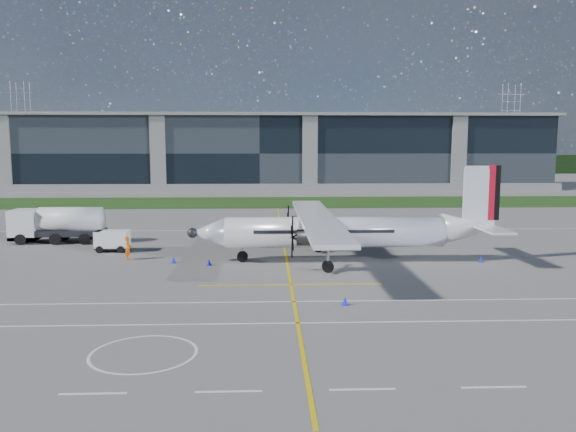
# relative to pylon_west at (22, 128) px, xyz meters

# --- Properties ---
(ground) EXTENTS (400.00, 400.00, 0.00)m
(ground) POSITION_rel_pylon_west_xyz_m (80.00, -110.00, -15.00)
(ground) COLOR slate
(ground) RESTS_ON ground
(grass_strip) EXTENTS (400.00, 18.00, 0.04)m
(grass_strip) POSITION_rel_pylon_west_xyz_m (80.00, -102.00, -14.98)
(grass_strip) COLOR #163E10
(grass_strip) RESTS_ON ground
(terminal_building) EXTENTS (120.00, 20.00, 15.00)m
(terminal_building) POSITION_rel_pylon_west_xyz_m (80.00, -70.00, -7.50)
(terminal_building) COLOR black
(terminal_building) RESTS_ON ground
(tree_line) EXTENTS (400.00, 6.00, 6.00)m
(tree_line) POSITION_rel_pylon_west_xyz_m (80.00, -10.00, -12.00)
(tree_line) COLOR black
(tree_line) RESTS_ON ground
(pylon_west) EXTENTS (9.00, 4.60, 30.00)m
(pylon_west) POSITION_rel_pylon_west_xyz_m (0.00, 0.00, 0.00)
(pylon_west) COLOR gray
(pylon_west) RESTS_ON ground
(pylon_east) EXTENTS (9.00, 4.60, 30.00)m
(pylon_east) POSITION_rel_pylon_west_xyz_m (165.00, 0.00, 0.00)
(pylon_east) COLOR gray
(pylon_east) RESTS_ON ground
(yellow_taxiway_centerline) EXTENTS (0.20, 70.00, 0.01)m
(yellow_taxiway_centerline) POSITION_rel_pylon_west_xyz_m (83.00, -140.00, -14.99)
(yellow_taxiway_centerline) COLOR yellow
(yellow_taxiway_centerline) RESTS_ON ground
(white_lane_line) EXTENTS (90.00, 0.15, 0.01)m
(white_lane_line) POSITION_rel_pylon_west_xyz_m (80.00, -164.00, -14.99)
(white_lane_line) COLOR white
(white_lane_line) RESTS_ON ground
(turboprop_aircraft) EXTENTS (24.31, 25.22, 7.56)m
(turboprop_aircraft) POSITION_rel_pylon_west_xyz_m (87.61, -148.59, -11.22)
(turboprop_aircraft) COLOR silver
(turboprop_aircraft) RESTS_ON ground
(fuel_tanker_truck) EXTENTS (8.92, 2.90, 3.35)m
(fuel_tanker_truck) POSITION_rel_pylon_west_xyz_m (61.10, -138.85, -13.33)
(fuel_tanker_truck) COLOR silver
(fuel_tanker_truck) RESTS_ON ground
(baggage_tug) EXTENTS (2.98, 1.79, 1.79)m
(baggage_tug) POSITION_rel_pylon_west_xyz_m (68.07, -143.62, -14.10)
(baggage_tug) COLOR white
(baggage_tug) RESTS_ON ground
(ground_crew_person) EXTENTS (0.71, 0.93, 2.15)m
(ground_crew_person) POSITION_rel_pylon_west_xyz_m (70.31, -147.29, -13.93)
(ground_crew_person) COLOR #F25907
(ground_crew_person) RESTS_ON ground
(safety_cone_tail) EXTENTS (0.36, 0.36, 0.50)m
(safety_cone_tail) POSITION_rel_pylon_west_xyz_m (98.21, -149.33, -14.75)
(safety_cone_tail) COLOR #0C1CD2
(safety_cone_tail) RESTS_ON ground
(safety_cone_nose_port) EXTENTS (0.36, 0.36, 0.50)m
(safety_cone_nose_port) POSITION_rel_pylon_west_xyz_m (76.99, -149.69, -14.75)
(safety_cone_nose_port) COLOR #0C1CD2
(safety_cone_nose_port) RESTS_ON ground
(safety_cone_portwing) EXTENTS (0.36, 0.36, 0.50)m
(safety_cone_portwing) POSITION_rel_pylon_west_xyz_m (85.91, -160.77, -14.75)
(safety_cone_portwing) COLOR #0C1CD2
(safety_cone_portwing) RESTS_ON ground
(safety_cone_stbdwing) EXTENTS (0.36, 0.36, 0.50)m
(safety_cone_stbdwing) POSITION_rel_pylon_west_xyz_m (85.22, -136.64, -14.75)
(safety_cone_stbdwing) COLOR #0C1CD2
(safety_cone_stbdwing) RESTS_ON ground
(safety_cone_fwd) EXTENTS (0.36, 0.36, 0.50)m
(safety_cone_fwd) POSITION_rel_pylon_west_xyz_m (74.17, -148.78, -14.75)
(safety_cone_fwd) COLOR #0C1CD2
(safety_cone_fwd) RESTS_ON ground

